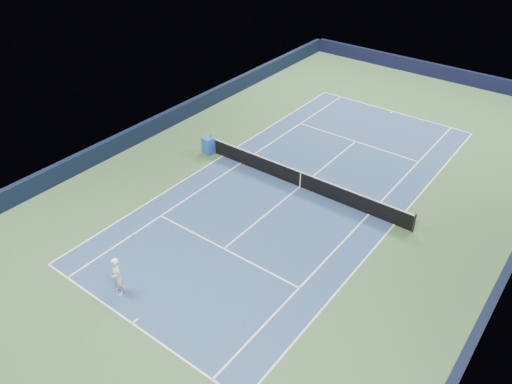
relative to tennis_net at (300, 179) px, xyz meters
The scene contains 18 objects.
ground 0.50m from the tennis_net, ahead, with size 40.00×40.00×0.00m, color #32562F.
wall_far 19.83m from the tennis_net, 90.00° to the left, with size 22.00×0.35×1.10m, color black.
wall_left 10.83m from the tennis_net, behind, with size 0.35×40.00×1.10m, color black.
court_surface 0.50m from the tennis_net, ahead, with size 10.97×23.77×0.01m, color navy.
baseline_far 11.90m from the tennis_net, 90.00° to the left, with size 10.97×0.08×0.00m, color white.
baseline_near 11.90m from the tennis_net, 90.00° to the right, with size 10.97×0.08×0.00m, color white.
sideline_doubles_right 5.51m from the tennis_net, ahead, with size 0.08×23.77×0.00m, color white.
sideline_doubles_left 5.51m from the tennis_net, behind, with size 0.08×23.77×0.00m, color white.
sideline_singles_right 4.14m from the tennis_net, ahead, with size 0.08×23.77×0.00m, color white.
sideline_singles_left 4.14m from the tennis_net, behind, with size 0.08×23.77×0.00m, color white.
service_line_far 6.42m from the tennis_net, 90.00° to the left, with size 8.23×0.08×0.00m, color white.
service_line_near 6.42m from the tennis_net, 90.00° to the right, with size 8.23×0.08×0.00m, color white.
center_service_line 0.50m from the tennis_net, ahead, with size 0.08×12.80×0.00m, color white.
center_mark_far 11.75m from the tennis_net, 90.00° to the left, with size 0.08×0.30×0.00m, color white.
center_mark_near 11.75m from the tennis_net, 90.00° to the right, with size 0.08×0.30×0.00m, color white.
tennis_net is the anchor object (origin of this frame).
sponsor_cube 6.40m from the tennis_net, behind, with size 0.72×0.67×1.03m.
tennis_player 11.20m from the tennis_net, 98.52° to the right, with size 0.84×1.32×2.48m.
Camera 1 is at (11.66, -19.35, 15.08)m, focal length 35.00 mm.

